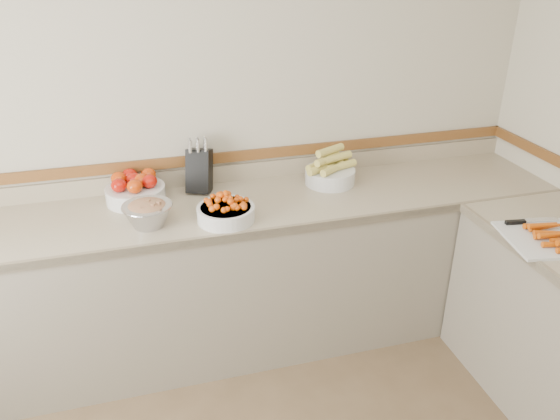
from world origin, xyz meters
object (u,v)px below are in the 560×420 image
object	(u,v)px
rhubarb_bowl	(148,213)
cutting_board	(556,237)
cherry_tomato_bowl	(226,211)
corn_bowl	(330,172)
tomato_bowl	(135,189)
knife_block	(199,170)

from	to	relation	value
rhubarb_bowl	cutting_board	bearing A→B (deg)	-19.93
cherry_tomato_bowl	corn_bowl	xyz separation A→B (m)	(0.66, 0.30, 0.02)
cutting_board	rhubarb_bowl	bearing A→B (deg)	160.07
corn_bowl	rhubarb_bowl	size ratio (longest dim) A/B	1.29
tomato_bowl	corn_bowl	xyz separation A→B (m)	(1.09, -0.05, 0.00)
tomato_bowl	corn_bowl	size ratio (longest dim) A/B	1.00
cherry_tomato_bowl	cutting_board	distance (m)	1.57
cutting_board	tomato_bowl	bearing A→B (deg)	152.66
cherry_tomato_bowl	corn_bowl	distance (m)	0.73
tomato_bowl	rhubarb_bowl	world-z (taller)	tomato_bowl
knife_block	rhubarb_bowl	world-z (taller)	knife_block
knife_block	rhubarb_bowl	distance (m)	0.47
tomato_bowl	cutting_board	xyz separation A→B (m)	(1.87, -0.97, -0.05)
rhubarb_bowl	cutting_board	world-z (taller)	rhubarb_bowl
cherry_tomato_bowl	cutting_board	size ratio (longest dim) A/B	0.56
knife_block	cherry_tomato_bowl	size ratio (longest dim) A/B	1.08
cutting_board	knife_block	bearing A→B (deg)	146.44
tomato_bowl	corn_bowl	distance (m)	1.09
tomato_bowl	cherry_tomato_bowl	xyz separation A→B (m)	(0.42, -0.35, -0.01)
corn_bowl	cutting_board	bearing A→B (deg)	-49.23
tomato_bowl	rhubarb_bowl	distance (m)	0.31
cutting_board	cherry_tomato_bowl	bearing A→B (deg)	156.97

